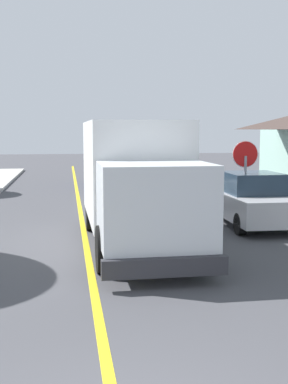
{
  "coord_description": "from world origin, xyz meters",
  "views": [
    {
      "loc": [
        -0.45,
        -3.88,
        2.96
      ],
      "look_at": [
        1.48,
        8.6,
        1.4
      ],
      "focal_mm": 46.69,
      "sensor_mm": 36.0,
      "label": 1
    }
  ],
  "objects_px": {
    "parked_van_across": "(251,200)",
    "stop_sign": "(245,167)",
    "parked_car_mid": "(110,170)",
    "box_truck": "(136,177)",
    "parked_car_near": "(136,185)"
  },
  "relations": [
    {
      "from": "box_truck",
      "to": "parked_car_mid",
      "type": "relative_size",
      "value": 1.61
    },
    {
      "from": "box_truck",
      "to": "parked_van_across",
      "type": "distance_m",
      "value": 4.48
    },
    {
      "from": "parked_van_across",
      "to": "box_truck",
      "type": "bearing_deg",
      "value": -153.12
    },
    {
      "from": "box_truck",
      "to": "stop_sign",
      "type": "xyz_separation_m",
      "value": [
        3.56,
        1.62,
        0.09
      ]
    },
    {
      "from": "box_truck",
      "to": "parked_car_near",
      "type": "distance_m",
      "value": 7.2
    },
    {
      "from": "parked_van_across",
      "to": "stop_sign",
      "type": "relative_size",
      "value": 1.67
    },
    {
      "from": "parked_van_across",
      "to": "stop_sign",
      "type": "distance_m",
      "value": 1.17
    },
    {
      "from": "parked_car_near",
      "to": "parked_car_mid",
      "type": "height_order",
      "value": "same"
    },
    {
      "from": "box_truck",
      "to": "parked_van_across",
      "type": "xyz_separation_m",
      "value": [
        3.9,
        1.98,
        -0.97
      ]
    },
    {
      "from": "stop_sign",
      "to": "parked_car_mid",
      "type": "bearing_deg",
      "value": 103.25
    },
    {
      "from": "box_truck",
      "to": "parked_car_near",
      "type": "xyz_separation_m",
      "value": [
        0.97,
        7.07,
        -0.97
      ]
    },
    {
      "from": "parked_car_mid",
      "to": "parked_van_across",
      "type": "xyz_separation_m",
      "value": [
        3.33,
        -12.34,
        0.0
      ]
    },
    {
      "from": "box_truck",
      "to": "parked_car_near",
      "type": "relative_size",
      "value": 1.61
    },
    {
      "from": "parked_car_near",
      "to": "parked_van_across",
      "type": "distance_m",
      "value": 5.87
    },
    {
      "from": "parked_van_across",
      "to": "stop_sign",
      "type": "xyz_separation_m",
      "value": [
        -0.34,
        -0.36,
        1.06
      ]
    }
  ]
}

